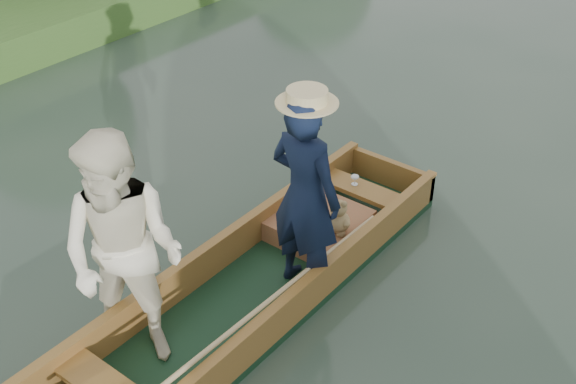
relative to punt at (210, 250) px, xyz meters
The scene contains 2 objects.
ground 0.89m from the punt, 74.12° to the left, with size 120.00×120.00×0.00m, color #283D30.
punt is the anchor object (origin of this frame).
Camera 1 is at (3.36, -3.69, 4.57)m, focal length 45.00 mm.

